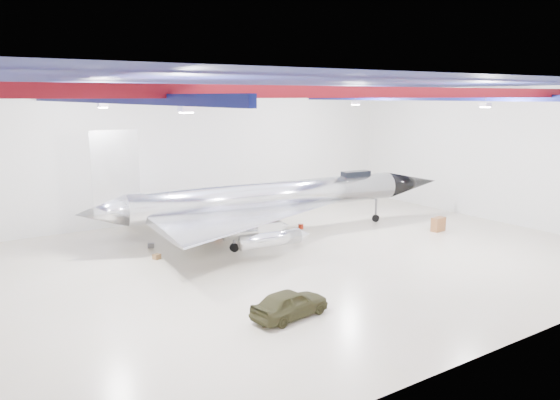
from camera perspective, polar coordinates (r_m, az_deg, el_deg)
floor at (r=35.15m, az=1.73°, el=-6.12°), size 40.00×40.00×0.00m
wall_back at (r=46.89m, az=-8.97°, el=4.89°), size 40.00×0.00×40.00m
wall_right at (r=48.33m, az=21.52°, el=4.44°), size 0.00×30.00×30.00m
ceiling at (r=33.64m, az=1.83°, el=12.11°), size 40.00×40.00×0.00m
ceiling_structure at (r=33.63m, az=1.83°, el=10.96°), size 39.50×29.50×1.08m
jet_aircraft at (r=40.16m, az=-0.85°, el=-0.04°), size 29.88×18.65×8.15m
jeep at (r=25.98m, az=1.03°, el=-10.76°), size 4.18×2.14×1.36m
desk at (r=43.67m, az=16.21°, el=-2.45°), size 1.24×0.72×1.08m
crate_ply at (r=35.83m, az=-12.76°, el=-5.79°), size 0.56×0.51×0.32m
toolbox_red at (r=40.08m, az=-6.53°, el=-3.82°), size 0.56×0.51×0.32m
engine_drum at (r=38.88m, az=1.81°, el=-4.09°), size 0.58×0.58×0.47m
parts_bin at (r=43.88m, az=-0.75°, el=-2.37°), size 0.67×0.54×0.45m
crate_small at (r=38.56m, az=-13.33°, el=-4.65°), size 0.52×0.48×0.29m
tool_chest at (r=42.72m, az=2.19°, el=-2.79°), size 0.49×0.49×0.38m
spares_box at (r=41.90m, az=-2.53°, el=-3.07°), size 0.55×0.55×0.38m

